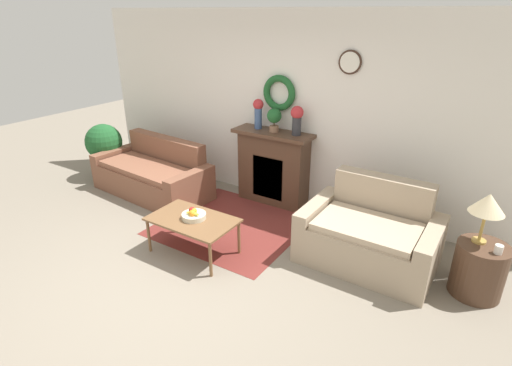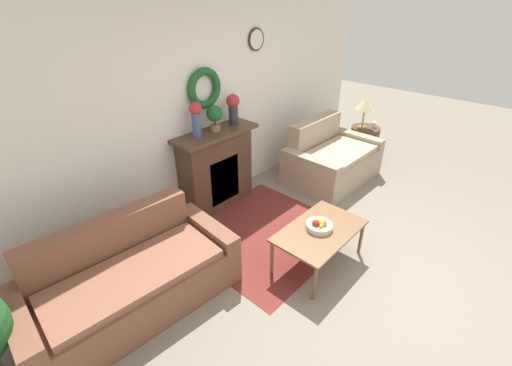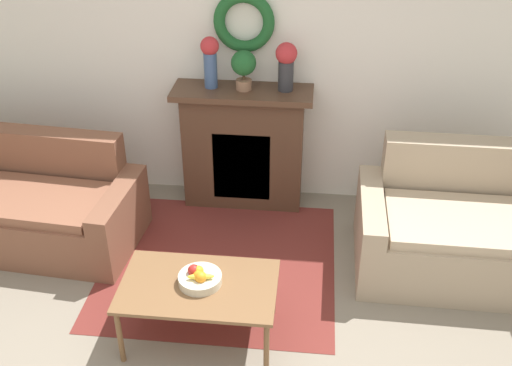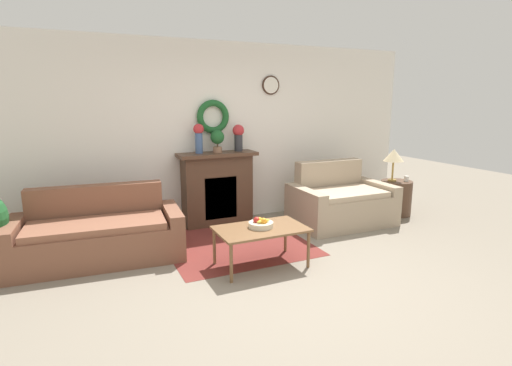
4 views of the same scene
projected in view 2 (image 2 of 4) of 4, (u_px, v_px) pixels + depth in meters
ground_plane at (371, 280)px, 3.58m from camera, size 16.00×16.00×0.00m
floor_rug at (264, 233)px, 4.27m from camera, size 1.80×1.71×0.01m
wall_back at (206, 106)px, 4.37m from camera, size 6.80×0.16×2.70m
fireplace at (217, 169)px, 4.60m from camera, size 1.17×0.41×1.09m
couch_left at (131, 280)px, 3.18m from camera, size 1.97×1.02×0.84m
loveseat_right at (331, 160)px, 5.37m from camera, size 1.47×0.99×0.92m
coffee_table at (320, 233)px, 3.62m from camera, size 1.01×0.61×0.45m
fruit_bowl at (319, 225)px, 3.59m from camera, size 0.28×0.28×0.12m
side_table_by_loveseat at (364, 142)px, 6.11m from camera, size 0.49×0.49×0.56m
table_lamp at (365, 105)px, 5.76m from camera, size 0.32×0.32×0.52m
mug at (374, 125)px, 5.97m from camera, size 0.07×0.07×0.09m
vase_on_mantel_left at (196, 117)px, 4.05m from camera, size 0.15×0.15×0.43m
vase_on_mantel_right at (233, 107)px, 4.45m from camera, size 0.17×0.17×0.40m
potted_plant_on_mantel at (215, 116)px, 4.24m from camera, size 0.20×0.20×0.33m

